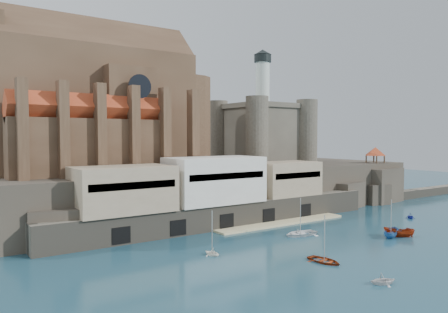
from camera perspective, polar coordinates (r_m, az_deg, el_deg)
ground at (r=72.75m, az=16.15°, el=-10.89°), size 300.00×300.00×0.00m
promontory at (r=100.82m, az=-1.63°, el=-4.17°), size 100.00×36.00×10.00m
quay at (r=81.72m, az=-1.20°, el=-4.97°), size 70.00×12.00×13.05m
church at (r=91.70m, az=-15.18°, el=5.83°), size 47.00×25.93×30.51m
castle_keep at (r=111.20m, az=4.91°, el=3.37°), size 21.20×21.20×29.30m
rock_outcrop at (r=120.54m, az=19.16°, el=-3.63°), size 14.50×10.50×8.70m
pavilion at (r=120.01m, az=19.16°, el=0.51°), size 6.40×6.40×5.40m
breakwater at (r=140.13m, az=25.53°, el=-4.54°), size 40.00×3.00×2.40m
boat_0 at (r=61.76m, az=12.96°, el=-13.30°), size 3.66×1.25×5.05m
boat_1 at (r=55.03m, az=20.04°, el=-15.40°), size 2.53×3.11×3.12m
boat_2 at (r=79.22m, az=20.96°, el=-9.84°), size 2.22×2.19×4.67m
boat_4 at (r=63.52m, az=-1.56°, el=-12.78°), size 2.66×1.90×2.82m
boat_5 at (r=80.26m, az=21.89°, el=-9.70°), size 2.68×2.69×4.98m
boat_6 at (r=76.88m, az=9.94°, el=-10.09°), size 1.50×4.57×6.32m
boat_7 at (r=98.61m, az=23.15°, el=-7.43°), size 2.60×2.69×2.70m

